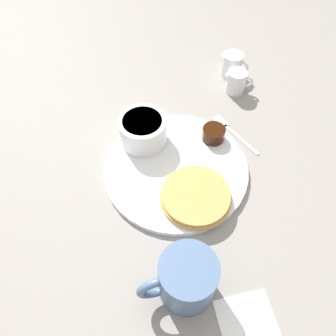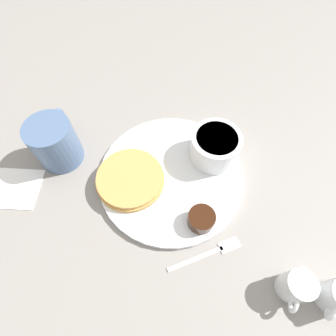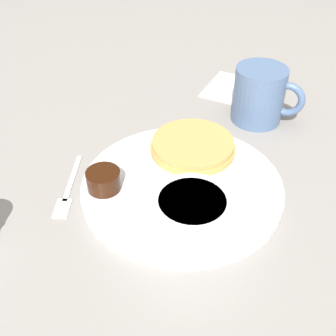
% 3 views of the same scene
% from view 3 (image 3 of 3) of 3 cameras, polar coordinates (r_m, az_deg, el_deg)
% --- Properties ---
extents(ground_plane, '(4.00, 4.00, 0.00)m').
position_cam_3_polar(ground_plane, '(0.60, 1.89, -2.94)').
color(ground_plane, gray).
extents(plate, '(0.29, 0.29, 0.01)m').
position_cam_3_polar(plate, '(0.60, 1.90, -2.51)').
color(plate, white).
rests_on(plate, ground_plane).
extents(pancake_stack, '(0.13, 0.13, 0.02)m').
position_cam_3_polar(pancake_stack, '(0.65, 3.37, 3.04)').
color(pancake_stack, tan).
rests_on(pancake_stack, plate).
extents(bowl, '(0.10, 0.10, 0.06)m').
position_cam_3_polar(bowl, '(0.50, 3.20, -6.61)').
color(bowl, white).
rests_on(bowl, plate).
extents(syrup_cup, '(0.05, 0.05, 0.03)m').
position_cam_3_polar(syrup_cup, '(0.59, -8.72, -1.62)').
color(syrup_cup, black).
rests_on(syrup_cup, plate).
extents(butter_ramekin, '(0.04, 0.04, 0.04)m').
position_cam_3_polar(butter_ramekin, '(0.51, 1.34, -9.16)').
color(butter_ramekin, white).
rests_on(butter_ramekin, plate).
extents(coffee_mug, '(0.09, 0.12, 0.10)m').
position_cam_3_polar(coffee_mug, '(0.74, 12.40, 9.62)').
color(coffee_mug, slate).
rests_on(coffee_mug, ground_plane).
extents(fork, '(0.11, 0.09, 0.00)m').
position_cam_3_polar(fork, '(0.61, -13.46, -3.16)').
color(fork, silver).
rests_on(fork, ground_plane).
extents(napkin, '(0.13, 0.11, 0.00)m').
position_cam_3_polar(napkin, '(0.86, 8.41, 10.73)').
color(napkin, white).
rests_on(napkin, ground_plane).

